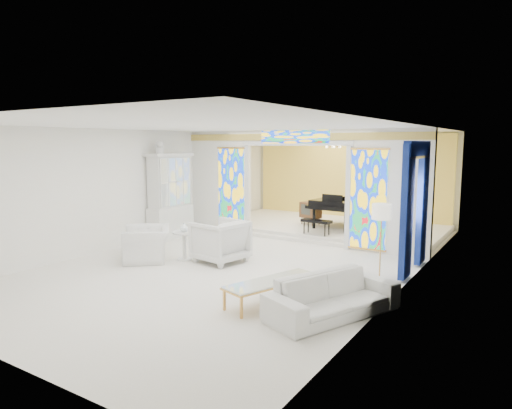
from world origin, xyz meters
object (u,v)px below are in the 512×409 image
Objects in this scene: china_cabinet at (170,197)px; grand_piano at (345,204)px; armchair_right at (220,241)px; coffee_table at (272,282)px; sofa at (333,296)px; tv_console at (310,210)px; armchair_left at (147,244)px.

china_cabinet is 1.05× the size of grand_piano.
coffee_table is (2.34, -1.69, -0.12)m from armchair_right.
china_cabinet is at bearing 87.08° from sofa.
coffee_table is 2.66× the size of tv_console.
armchair_right is 0.57× the size of coffee_table.
sofa is at bearing 36.80° from armchair_left.
tv_console is (1.59, 5.27, 0.25)m from armchair_left.
grand_piano is (1.15, 4.64, 0.39)m from armchair_right.
tv_console is (-3.33, 6.19, 0.31)m from sofa.
sofa is at bearing -41.30° from tv_console.
armchair_left is 3.95m from coffee_table.
armchair_right is at bearing -98.77° from grand_piano.
armchair_left reaches higher than coffee_table.
armchair_left is 6.05m from grand_piano.
armchair_right is (1.50, 0.77, 0.10)m from armchair_left.
grand_piano is at bearing 43.15° from sofa.
grand_piano is (2.65, 5.41, 0.49)m from armchair_left.
sofa is (6.17, -3.05, -0.85)m from china_cabinet.
grand_piano reaches higher than coffee_table.
grand_piano reaches higher than armchair_left.
armchair_left is 1.69m from armchair_right.
china_cabinet reaches higher than sofa.
coffee_table is 6.59m from tv_console.
tv_console is (-1.06, -0.14, -0.24)m from grand_piano.
armchair_left is 5.51m from tv_console.
china_cabinet is at bearing -106.86° from armchair_right.
grand_piano is (-1.19, 6.33, 0.51)m from coffee_table.
china_cabinet is 4.26m from tv_console.
grand_piano is at bearing 27.88° from tv_console.
china_cabinet reaches higher than armchair_right.
china_cabinet is at bearing -134.83° from grand_piano.
china_cabinet is 1.48× the size of coffee_table.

